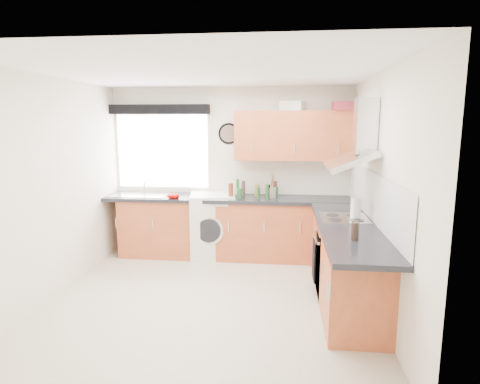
# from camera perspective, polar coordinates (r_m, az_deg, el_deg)

# --- Properties ---
(ground_plane) EXTENTS (3.60, 3.60, 0.00)m
(ground_plane) POSITION_cam_1_polar(r_m,az_deg,el_deg) (4.73, -4.25, -14.99)
(ground_plane) COLOR beige
(ceiling) EXTENTS (3.60, 3.60, 0.02)m
(ceiling) POSITION_cam_1_polar(r_m,az_deg,el_deg) (4.33, -4.69, 16.64)
(ceiling) COLOR white
(ceiling) RESTS_ON wall_back
(wall_back) EXTENTS (3.60, 0.02, 2.50)m
(wall_back) POSITION_cam_1_polar(r_m,az_deg,el_deg) (6.12, -1.38, 2.95)
(wall_back) COLOR silver
(wall_back) RESTS_ON ground_plane
(wall_front) EXTENTS (3.60, 0.02, 2.50)m
(wall_front) POSITION_cam_1_polar(r_m,az_deg,el_deg) (2.65, -11.61, -6.49)
(wall_front) COLOR silver
(wall_front) RESTS_ON ground_plane
(wall_left) EXTENTS (0.02, 3.60, 2.50)m
(wall_left) POSITION_cam_1_polar(r_m,az_deg,el_deg) (5.01, -25.15, 0.46)
(wall_left) COLOR silver
(wall_left) RESTS_ON ground_plane
(wall_right) EXTENTS (0.02, 3.60, 2.50)m
(wall_right) POSITION_cam_1_polar(r_m,az_deg,el_deg) (4.40, 19.24, -0.33)
(wall_right) COLOR silver
(wall_right) RESTS_ON ground_plane
(window) EXTENTS (1.40, 0.02, 1.10)m
(window) POSITION_cam_1_polar(r_m,az_deg,el_deg) (6.30, -10.96, 5.71)
(window) COLOR silver
(window) RESTS_ON wall_back
(window_blind) EXTENTS (1.50, 0.18, 0.14)m
(window_blind) POSITION_cam_1_polar(r_m,az_deg,el_deg) (6.20, -11.40, 11.46)
(window_blind) COLOR black
(window_blind) RESTS_ON wall_back
(splashback) EXTENTS (0.01, 3.00, 0.54)m
(splashback) POSITION_cam_1_polar(r_m,az_deg,el_deg) (4.70, 18.26, -0.53)
(splashback) COLOR white
(splashback) RESTS_ON wall_right
(base_cab_back) EXTENTS (3.00, 0.58, 0.86)m
(base_cab_back) POSITION_cam_1_polar(r_m,az_deg,el_deg) (6.01, -2.66, -5.17)
(base_cab_back) COLOR #A14927
(base_cab_back) RESTS_ON ground_plane
(base_cab_corner) EXTENTS (0.60, 0.60, 0.86)m
(base_cab_corner) POSITION_cam_1_polar(r_m,az_deg,el_deg) (5.97, 12.75, -5.50)
(base_cab_corner) COLOR #A14927
(base_cab_corner) RESTS_ON ground_plane
(base_cab_right) EXTENTS (0.58, 2.10, 0.86)m
(base_cab_right) POSITION_cam_1_polar(r_m,az_deg,el_deg) (4.70, 14.75, -9.84)
(base_cab_right) COLOR #A14927
(base_cab_right) RESTS_ON ground_plane
(worktop_back) EXTENTS (3.60, 0.62, 0.05)m
(worktop_back) POSITION_cam_1_polar(r_m,az_deg,el_deg) (5.88, -1.75, -0.94)
(worktop_back) COLOR black
(worktop_back) RESTS_ON base_cab_back
(worktop_right) EXTENTS (0.62, 2.42, 0.05)m
(worktop_right) POSITION_cam_1_polar(r_m,az_deg,el_deg) (4.42, 15.17, -4.93)
(worktop_right) COLOR black
(worktop_right) RESTS_ON base_cab_right
(sink) EXTENTS (0.84, 0.46, 0.10)m
(sink) POSITION_cam_1_polar(r_m,az_deg,el_deg) (6.19, -14.04, -0.07)
(sink) COLOR silver
(sink) RESTS_ON worktop_back
(oven) EXTENTS (0.56, 0.58, 0.85)m
(oven) POSITION_cam_1_polar(r_m,az_deg,el_deg) (4.84, 14.37, -9.30)
(oven) COLOR black
(oven) RESTS_ON ground_plane
(hob_plate) EXTENTS (0.52, 0.52, 0.01)m
(hob_plate) POSITION_cam_1_polar(r_m,az_deg,el_deg) (4.70, 14.62, -3.62)
(hob_plate) COLOR silver
(hob_plate) RESTS_ON worktop_right
(extractor_hood) EXTENTS (0.52, 0.78, 0.66)m
(extractor_hood) POSITION_cam_1_polar(r_m,az_deg,el_deg) (4.60, 16.33, 6.76)
(extractor_hood) COLOR silver
(extractor_hood) RESTS_ON wall_right
(upper_cabinets) EXTENTS (1.70, 0.35, 0.70)m
(upper_cabinets) POSITION_cam_1_polar(r_m,az_deg,el_deg) (5.85, 7.72, 7.95)
(upper_cabinets) COLOR #A14927
(upper_cabinets) RESTS_ON wall_back
(washing_machine) EXTENTS (0.74, 0.72, 0.94)m
(washing_machine) POSITION_cam_1_polar(r_m,az_deg,el_deg) (6.03, -3.91, -4.71)
(washing_machine) COLOR silver
(washing_machine) RESTS_ON ground_plane
(wall_clock) EXTENTS (0.32, 0.04, 0.32)m
(wall_clock) POSITION_cam_1_polar(r_m,az_deg,el_deg) (6.06, -1.62, 8.30)
(wall_clock) COLOR black
(wall_clock) RESTS_ON wall_back
(casserole) EXTENTS (0.39, 0.33, 0.14)m
(casserole) POSITION_cam_1_polar(r_m,az_deg,el_deg) (5.95, 7.48, 12.01)
(casserole) COLOR silver
(casserole) RESTS_ON upper_cabinets
(storage_box) EXTENTS (0.29, 0.26, 0.12)m
(storage_box) POSITION_cam_1_polar(r_m,az_deg,el_deg) (5.80, 14.41, 11.76)
(storage_box) COLOR #A62E3E
(storage_box) RESTS_ON upper_cabinets
(utensil_pot) EXTENTS (0.11, 0.11, 0.15)m
(utensil_pot) POSITION_cam_1_polar(r_m,az_deg,el_deg) (5.81, 4.64, -0.11)
(utensil_pot) COLOR #80715D
(utensil_pot) RESTS_ON worktop_back
(kitchen_roll) EXTENTS (0.12, 0.12, 0.25)m
(kitchen_roll) POSITION_cam_1_polar(r_m,az_deg,el_deg) (4.70, 16.13, -2.24)
(kitchen_roll) COLOR silver
(kitchen_roll) RESTS_ON worktop_right
(tomato_cluster) EXTENTS (0.16, 0.16, 0.07)m
(tomato_cluster) POSITION_cam_1_polar(r_m,az_deg,el_deg) (5.83, -9.44, -0.57)
(tomato_cluster) COLOR #AD0102
(tomato_cluster) RESTS_ON worktop_back
(jar_0) EXTENTS (0.05, 0.05, 0.24)m
(jar_0) POSITION_cam_1_polar(r_m,az_deg,el_deg) (6.00, -0.36, 0.70)
(jar_0) COLOR #1E561F
(jar_0) RESTS_ON worktop_back
(jar_1) EXTENTS (0.07, 0.07, 0.09)m
(jar_1) POSITION_cam_1_polar(r_m,az_deg,el_deg) (6.03, -0.51, 0.01)
(jar_1) COLOR #A2998A
(jar_1) RESTS_ON worktop_back
(jar_2) EXTENTS (0.05, 0.05, 0.16)m
(jar_2) POSITION_cam_1_polar(r_m,az_deg,el_deg) (5.87, 5.21, 0.02)
(jar_2) COLOR #1D5326
(jar_2) RESTS_ON worktop_back
(jar_3) EXTENTS (0.07, 0.07, 0.16)m
(jar_3) POSITION_cam_1_polar(r_m,az_deg,el_deg) (5.97, 2.44, 0.27)
(jar_3) COLOR olive
(jar_3) RESTS_ON worktop_back
(jar_4) EXTENTS (0.07, 0.07, 0.22)m
(jar_4) POSITION_cam_1_polar(r_m,az_deg,el_deg) (5.71, -1.32, 0.13)
(jar_4) COLOR maroon
(jar_4) RESTS_ON worktop_back
(jar_5) EXTENTS (0.07, 0.07, 0.15)m
(jar_5) POSITION_cam_1_polar(r_m,az_deg,el_deg) (5.72, -0.06, -0.23)
(jar_5) COLOR #1C4E23
(jar_5) RESTS_ON worktop_back
(jar_6) EXTENTS (0.07, 0.07, 0.20)m
(jar_6) POSITION_cam_1_polar(r_m,az_deg,el_deg) (5.81, 3.98, 0.13)
(jar_6) COLOR black
(jar_6) RESTS_ON worktop_back
(jar_7) EXTENTS (0.06, 0.06, 0.22)m
(jar_7) POSITION_cam_1_polar(r_m,az_deg,el_deg) (5.97, 0.47, 0.54)
(jar_7) COLOR #3B2C20
(jar_7) RESTS_ON worktop_back
(jar_8) EXTENTS (0.04, 0.04, 0.22)m
(jar_8) POSITION_cam_1_polar(r_m,az_deg,el_deg) (5.66, 3.91, 0.01)
(jar_8) COLOR #22521D
(jar_8) RESTS_ON worktop_back
(jar_9) EXTENTS (0.06, 0.06, 0.22)m
(jar_9) POSITION_cam_1_polar(r_m,az_deg,el_deg) (5.97, 5.02, 0.50)
(jar_9) COLOR #5A2021
(jar_9) RESTS_ON worktop_back
(jar_10) EXTENTS (0.05, 0.05, 0.16)m
(jar_10) POSITION_cam_1_polar(r_m,az_deg,el_deg) (5.72, 2.64, -0.18)
(jar_10) COLOR #204418
(jar_10) RESTS_ON worktop_back
(bottle_0) EXTENTS (0.07, 0.07, 0.17)m
(bottle_0) POSITION_cam_1_polar(r_m,az_deg,el_deg) (3.87, 16.06, -5.38)
(bottle_0) COLOR black
(bottle_0) RESTS_ON worktop_right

